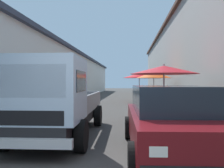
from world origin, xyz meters
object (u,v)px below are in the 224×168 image
delivery_truck (52,102)px  fruit_stall_near_left (163,76)px  parked_scooter (73,99)px  fruit_stall_far_right (140,79)px  fruit_stall_near_right (154,78)px  vendor_by_crates (58,97)px  plastic_stool (16,116)px  hatchback_car (171,119)px

delivery_truck → fruit_stall_near_left: bearing=-42.7°
fruit_stall_near_left → parked_scooter: bearing=42.1°
fruit_stall_near_left → delivery_truck: (-3.52, 3.24, -0.74)m
delivery_truck → fruit_stall_far_right: bearing=-11.8°
fruit_stall_near_right → vendor_by_crates: bearing=142.4°
parked_scooter → vendor_by_crates: bearing=-173.4°
fruit_stall_near_right → plastic_stool: (-8.40, 5.70, -1.50)m
fruit_stall_near_right → hatchback_car: fruit_stall_near_right is taller
fruit_stall_near_left → parked_scooter: 7.65m
fruit_stall_far_right → plastic_stool: size_ratio=6.05×
fruit_stall_far_right → plastic_stool: 11.64m
vendor_by_crates → parked_scooter: (4.75, 0.55, -0.43)m
fruit_stall_near_right → plastic_stool: size_ratio=5.72×
fruit_stall_near_right → parked_scooter: (-1.56, 5.40, -1.37)m
fruit_stall_near_left → vendor_by_crates: 4.67m
hatchback_car → plastic_stool: bearing=59.8°
hatchback_car → delivery_truck: bearing=78.1°
fruit_stall_near_right → delivery_truck: fruit_stall_near_right is taller
fruit_stall_near_left → plastic_stool: 5.68m
fruit_stall_near_left → delivery_truck: bearing=137.3°
hatchback_car → vendor_by_crates: (4.95, 4.09, 0.14)m
fruit_stall_near_left → fruit_stall_near_right: (7.15, -0.35, 0.04)m
fruit_stall_near_left → fruit_stall_near_right: size_ratio=1.07×
fruit_stall_near_right → plastic_stool: fruit_stall_near_right is taller
delivery_truck → vendor_by_crates: delivery_truck is taller
fruit_stall_near_right → hatchback_car: 11.34m
hatchback_car → parked_scooter: 10.76m
fruit_stall_near_left → hatchback_car: (-4.11, 0.42, -1.04)m
fruit_stall_far_right → delivery_truck: 13.07m
parked_scooter → fruit_stall_near_left: bearing=-137.9°
fruit_stall_near_left → hatchback_car: fruit_stall_near_left is taller
fruit_stall_far_right → parked_scooter: size_ratio=1.59×
fruit_stall_near_left → fruit_stall_near_right: bearing=-2.8°
fruit_stall_near_right → parked_scooter: size_ratio=1.51×
delivery_truck → fruit_stall_near_right: bearing=-18.6°
plastic_stool → hatchback_car: bearing=-120.2°
fruit_stall_near_left → hatchback_car: bearing=174.2°
delivery_truck → parked_scooter: (9.11, 1.81, -0.59)m
fruit_stall_near_right → parked_scooter: 5.79m
hatchback_car → fruit_stall_far_right: bearing=0.7°
fruit_stall_far_right → vendor_by_crates: 9.34m
hatchback_car → vendor_by_crates: size_ratio=2.59×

